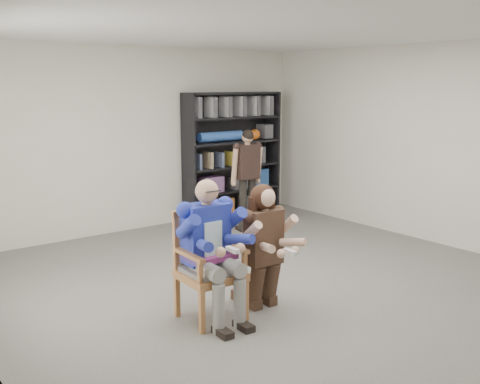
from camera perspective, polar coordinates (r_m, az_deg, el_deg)
room_shell at (r=5.88m, az=5.12°, el=2.69°), size 6.00×7.00×2.80m
floor at (r=6.23m, az=4.90°, el=-10.15°), size 6.00×7.00×0.01m
armchair at (r=5.40m, az=-3.00°, el=-7.54°), size 0.64×0.62×1.06m
seated_man at (r=5.35m, az=-3.02°, el=-5.92°), size 0.63×0.85×1.38m
kneeling_woman at (r=5.61m, az=2.60°, el=-5.73°), size 0.57×0.87×1.26m
bookshelf at (r=9.51m, az=-0.75°, el=3.77°), size 1.80×0.38×2.10m
standing_man at (r=8.54m, az=0.76°, el=1.15°), size 0.51×0.32×1.57m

